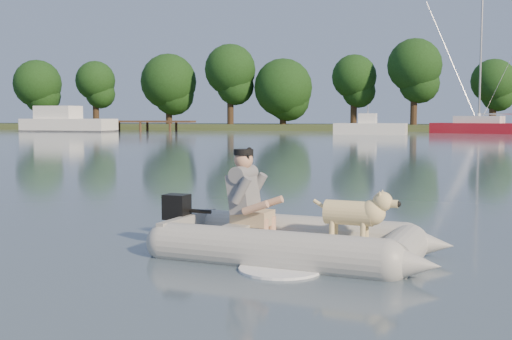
% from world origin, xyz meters
% --- Properties ---
extents(water, '(160.00, 160.00, 0.00)m').
position_xyz_m(water, '(0.00, 0.00, 0.00)').
color(water, slate).
rests_on(water, ground).
extents(shore_bank, '(160.00, 12.00, 0.70)m').
position_xyz_m(shore_bank, '(0.00, 62.00, 0.25)').
color(shore_bank, '#47512D').
rests_on(shore_bank, water).
extents(dock, '(18.00, 2.00, 1.04)m').
position_xyz_m(dock, '(-26.00, 52.00, 0.52)').
color(dock, '#4C331E').
rests_on(dock, water).
extents(treeline, '(91.39, 7.35, 9.27)m').
position_xyz_m(treeline, '(8.49, 61.06, 5.25)').
color(treeline, '#332316').
rests_on(treeline, shore_bank).
extents(dinghy, '(4.67, 3.71, 1.22)m').
position_xyz_m(dinghy, '(1.05, -0.02, 0.51)').
color(dinghy, '#9E9E99').
rests_on(dinghy, water).
extents(man, '(0.72, 0.65, 0.94)m').
position_xyz_m(man, '(0.46, 0.14, 0.68)').
color(man, slate).
rests_on(man, dinghy).
extents(dog, '(0.86, 0.44, 0.54)m').
position_xyz_m(dog, '(1.62, -0.08, 0.45)').
color(dog, tan).
rests_on(dog, dinghy).
extents(outboard_motor, '(0.40, 0.32, 0.69)m').
position_xyz_m(outboard_motor, '(-0.38, 0.25, 0.27)').
color(outboard_motor, black).
rests_on(outboard_motor, dinghy).
extents(cabin_cruiser, '(9.60, 4.10, 2.90)m').
position_xyz_m(cabin_cruiser, '(-28.56, 49.33, 1.22)').
color(cabin_cruiser, white).
rests_on(cabin_cruiser, water).
extents(motorboat, '(6.09, 2.84, 2.49)m').
position_xyz_m(motorboat, '(-0.00, 45.71, 1.13)').
color(motorboat, white).
rests_on(motorboat, water).
extents(sailboat, '(9.22, 5.71, 12.19)m').
position_xyz_m(sailboat, '(9.36, 51.01, 0.53)').
color(sailboat, '#A7131F').
rests_on(sailboat, water).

